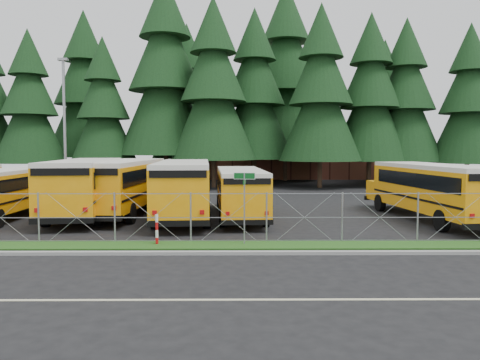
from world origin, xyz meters
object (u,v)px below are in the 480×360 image
(bus_3, at_px, (125,187))
(light_standard, at_px, (65,123))
(bus_east, at_px, (430,192))
(striped_bollard, at_px, (157,230))
(bus_1, at_px, (5,194))
(bus_2, at_px, (86,188))
(bus_5, at_px, (240,194))
(street_sign, at_px, (244,193))
(bus_4, at_px, (184,190))

(bus_3, distance_m, light_standard, 10.65)
(light_standard, bearing_deg, bus_east, -24.30)
(bus_3, xyz_separation_m, striped_bollard, (3.22, -8.46, -0.93))
(bus_3, relative_size, striped_bollard, 9.70)
(bus_1, relative_size, bus_2, 0.84)
(bus_5, distance_m, bus_east, 9.84)
(street_sign, bearing_deg, bus_3, 127.95)
(bus_2, bearing_deg, bus_1, -172.45)
(bus_5, relative_size, striped_bollard, 8.32)
(bus_4, relative_size, striped_bollard, 9.63)
(bus_1, relative_size, light_standard, 0.98)
(bus_5, xyz_separation_m, bus_east, (9.79, -0.92, 0.15))
(bus_east, bearing_deg, striped_bollard, -160.72)
(bus_3, distance_m, bus_4, 3.78)
(bus_4, height_order, bus_5, bus_4)
(bus_east, bearing_deg, street_sign, -153.62)
(bus_east, bearing_deg, bus_3, 165.99)
(bus_4, relative_size, bus_east, 1.04)
(street_sign, bearing_deg, bus_5, 90.91)
(bus_1, distance_m, bus_3, 6.16)
(bus_3, height_order, striped_bollard, bus_3)
(bus_4, distance_m, bus_5, 3.00)
(bus_3, bearing_deg, light_standard, 130.77)
(bus_2, bearing_deg, striped_bollard, -62.98)
(bus_5, height_order, street_sign, street_sign)
(bus_1, bearing_deg, bus_5, 0.65)
(bus_east, relative_size, striped_bollard, 9.26)
(bus_2, distance_m, bus_east, 18.29)
(bus_east, distance_m, light_standard, 24.91)
(bus_5, bearing_deg, bus_east, -8.79)
(bus_4, bearing_deg, bus_5, -3.69)
(light_standard, bearing_deg, bus_5, -36.10)
(bus_3, height_order, bus_east, bus_3)
(bus_3, relative_size, bus_east, 1.05)
(bus_5, bearing_deg, street_sign, -92.51)
(bus_1, relative_size, bus_east, 0.89)
(bus_2, height_order, bus_east, bus_2)
(bus_3, distance_m, street_sign, 10.72)
(bus_5, distance_m, street_sign, 7.03)
(bus_1, relative_size, bus_3, 0.85)
(bus_4, height_order, light_standard, light_standard)
(bus_2, height_order, bus_4, bus_2)
(bus_1, xyz_separation_m, bus_2, (3.96, 1.00, 0.25))
(striped_bollard, height_order, light_standard, light_standard)
(bus_4, height_order, striped_bollard, bus_4)
(bus_2, height_order, striped_bollard, bus_2)
(bus_4, distance_m, street_sign, 7.66)
(street_sign, bearing_deg, bus_east, 32.08)
(bus_1, bearing_deg, light_standard, 90.81)
(bus_1, height_order, bus_3, bus_3)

